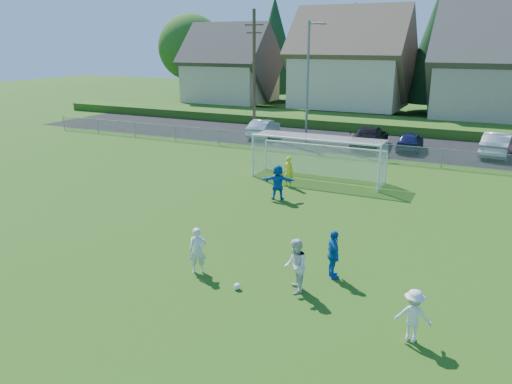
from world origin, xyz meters
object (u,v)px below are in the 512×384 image
car_b (264,128)px  soccer_goal (319,151)px  car_e (410,141)px  player_white_a (198,251)px  player_blue_a (333,255)px  car_d (369,137)px  player_white_c (413,316)px  goalkeeper (289,172)px  soccer_ball (237,286)px  player_white_b (295,266)px  car_f (498,144)px  player_blue_b (278,182)px

car_b → soccer_goal: bearing=122.7°
car_e → player_white_a: bearing=80.5°
player_blue_a → car_d: size_ratio=0.31×
player_white_c → player_blue_a: size_ratio=0.88×
goalkeeper → soccer_goal: 2.49m
soccer_ball → player_white_b: (1.68, 0.69, 0.76)m
soccer_ball → player_white_a: bearing=163.9°
player_white_b → player_white_c: (3.74, -1.14, -0.14)m
car_f → soccer_goal: 14.36m
car_b → car_d: 8.79m
goalkeeper → soccer_goal: bearing=-98.0°
player_white_a → player_blue_b: bearing=64.5°
player_white_c → car_f: (1.45, 25.35, 0.09)m
soccer_ball → player_white_c: (5.42, -0.45, 0.62)m
player_white_c → car_b: player_white_c is taller
car_b → player_white_b: bearing=111.4°
player_white_c → car_b: (-15.96, 24.67, -0.01)m
player_white_a → car_f: size_ratio=0.32×
car_d → car_e: (2.93, 0.08, -0.10)m
soccer_ball → car_d: 24.04m
player_blue_b → player_white_a: bearing=78.1°
player_blue_b → car_f: 18.33m
goalkeeper → car_b: 14.68m
player_white_a → car_d: size_ratio=0.29×
player_blue_b → car_b: 16.90m
player_white_b → goalkeeper: 11.88m
player_white_b → car_b: 26.51m
goalkeeper → soccer_goal: soccer_goal is taller
player_blue_a → car_b: 25.61m
car_e → car_d: bearing=-0.7°
car_e → car_b: bearing=-3.1°
player_blue_a → soccer_goal: (-4.59, 11.61, 0.80)m
car_b → car_e: car_b is taller
player_blue_a → goalkeeper: bearing=-3.1°
player_white_b → car_d: (-3.42, 23.28, -0.09)m
player_white_c → player_blue_a: player_blue_a is taller
player_white_a → goalkeeper: bearing=65.3°
player_white_b → car_d: size_ratio=0.32×
player_blue_a → goalkeeper: size_ratio=1.00×
player_white_c → player_white_a: bearing=-13.6°
car_d → car_b: bearing=-5.6°
soccer_ball → car_f: bearing=74.6°
soccer_ball → player_blue_a: player_blue_a is taller
car_d → player_blue_b: bearing=82.4°
soccer_ball → soccer_goal: (-2.14, 13.75, 1.52)m
soccer_goal → car_f: bearing=51.1°
player_white_c → car_f: bearing=-99.2°
player_blue_a → car_e: bearing=-30.1°
player_white_a → player_white_b: 3.47m
soccer_goal → player_white_a: bearing=-88.4°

